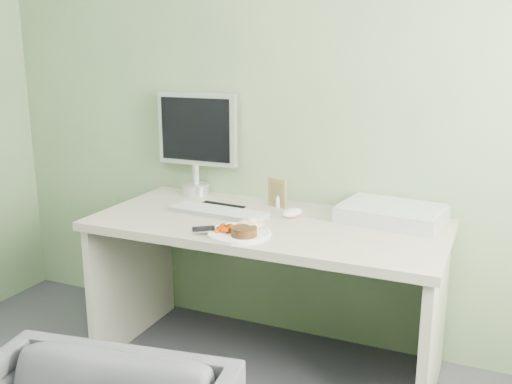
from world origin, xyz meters
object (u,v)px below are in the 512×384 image
at_px(desk, 267,258).
at_px(plate, 239,234).
at_px(scanner, 392,214).
at_px(monitor, 197,138).

relative_size(desk, plate, 5.96).
distance_m(scanner, monitor, 1.10).
relative_size(desk, scanner, 3.55).
xyz_separation_m(plate, monitor, (-0.51, 0.56, 0.30)).
xyz_separation_m(desk, scanner, (0.52, 0.21, 0.22)).
bearing_deg(monitor, plate, -48.17).
height_order(scanner, monitor, monitor).
distance_m(desk, plate, 0.31).
bearing_deg(plate, monitor, 132.42).
bearing_deg(desk, plate, -96.74).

